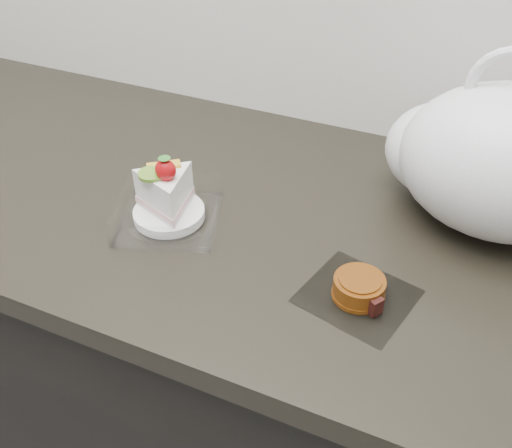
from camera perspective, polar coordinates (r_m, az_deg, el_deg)
counter at (r=1.27m, az=-5.52°, el=-13.27°), size 2.04×0.64×0.90m
cake_tray at (r=0.88m, az=-8.81°, el=2.08°), size 0.19×0.19×0.12m
mooncake_wrap at (r=0.76m, az=10.28°, el=-6.49°), size 0.16×0.16×0.03m
plastic_bag at (r=0.89m, az=22.62°, el=6.00°), size 0.37×0.30×0.28m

